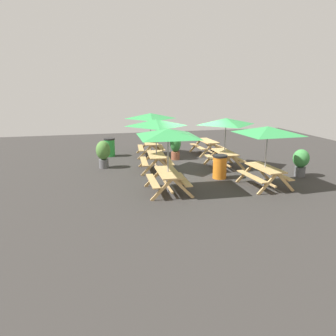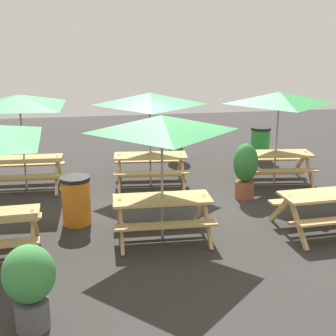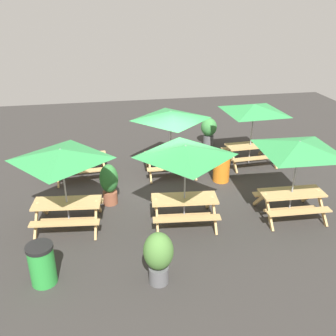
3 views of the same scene
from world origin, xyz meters
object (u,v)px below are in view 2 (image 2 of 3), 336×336
picnic_table_4 (162,133)px  picnic_table_5 (327,203)px  picnic_table_0 (20,108)px  trash_bin_green (260,143)px  trash_bin_orange (76,200)px  picnic_table_1 (279,105)px  potted_plant_0 (29,282)px  picnic_table_2 (150,106)px  potted_plant_2 (245,169)px  potted_plant_1 (176,136)px

picnic_table_4 → picnic_table_5: size_ratio=1.25×
picnic_table_0 → trash_bin_green: size_ratio=2.88×
picnic_table_5 → trash_bin_green: size_ratio=1.91×
picnic_table_5 → trash_bin_orange: size_ratio=1.91×
picnic_table_4 → picnic_table_1: bearing=-138.4°
picnic_table_5 → trash_bin_green: bearing=-100.5°
picnic_table_5 → trash_bin_orange: trash_bin_orange is taller
picnic_table_0 → picnic_table_4: same height
picnic_table_1 → potted_plant_0: picnic_table_1 is taller
picnic_table_4 → trash_bin_orange: 2.35m
picnic_table_0 → trash_bin_green: picnic_table_0 is taller
picnic_table_2 → potted_plant_0: picnic_table_2 is taller
picnic_table_1 → picnic_table_5: (0.24, 3.12, -1.43)m
picnic_table_0 → potted_plant_0: bearing=99.2°
potted_plant_0 → potted_plant_2: bearing=-135.2°
picnic_table_2 → trash_bin_green: size_ratio=2.38×
potted_plant_1 → potted_plant_2: bearing=103.9°
picnic_table_1 → trash_bin_orange: size_ratio=2.38×
picnic_table_2 → potted_plant_0: bearing=73.3°
picnic_table_4 → potted_plant_2: size_ratio=1.80×
picnic_table_1 → picnic_table_4: bearing=46.2°
potted_plant_2 → trash_bin_green: bearing=-116.1°
potted_plant_0 → picnic_table_0: bearing=-82.9°
picnic_table_0 → potted_plant_2: 5.47m
potted_plant_0 → picnic_table_5: bearing=-157.0°
picnic_table_0 → picnic_table_2: size_ratio=1.21×
picnic_table_4 → picnic_table_5: picnic_table_4 is taller
picnic_table_2 → picnic_table_1: bearing=179.1°
picnic_table_2 → potted_plant_0: (2.33, 5.70, -1.32)m
picnic_table_1 → picnic_table_4: 4.40m
potted_plant_2 → picnic_table_1: bearing=-137.6°
picnic_table_2 → trash_bin_green: 4.29m
trash_bin_orange → picnic_table_4: bearing=150.8°
picnic_table_1 → trash_bin_green: bearing=-94.7°
potted_plant_2 → picnic_table_4: bearing=38.5°
potted_plant_0 → potted_plant_2: 6.09m
picnic_table_0 → trash_bin_orange: picnic_table_0 is taller
picnic_table_5 → picnic_table_0: bearing=-34.9°
picnic_table_4 → potted_plant_1: size_ratio=1.84×
trash_bin_green → potted_plant_1: (2.50, -0.45, 0.23)m
trash_bin_green → potted_plant_2: bearing=63.9°
picnic_table_5 → picnic_table_2: bearing=-53.3°
picnic_table_0 → trash_bin_orange: size_ratio=2.88×
picnic_table_0 → potted_plant_2: size_ratio=2.18×
trash_bin_green → picnic_table_2: bearing=27.0°
picnic_table_2 → potted_plant_1: size_ratio=1.84×
trash_bin_orange → picnic_table_5: bearing=165.9°
trash_bin_orange → picnic_table_1: bearing=-158.7°
trash_bin_orange → potted_plant_0: size_ratio=0.85×
picnic_table_5 → trash_bin_orange: (4.72, -1.19, -0.07)m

